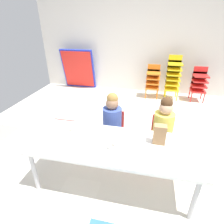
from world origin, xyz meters
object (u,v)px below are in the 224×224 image
object	(u,v)px
kid_chair_orange_stack	(153,79)
seated_child_middle_seat	(164,124)
donut_powdered_loose	(112,146)
kid_chair_red_stack	(199,82)
seated_child_near_camera	(112,118)
kid_chair_yellow_stack	(173,75)
craft_table	(113,147)
donut_powdered_on_plate	(69,131)
folded_activity_table	(78,69)
paper_bag_brown	(160,134)
paper_plate_center_table	(120,152)
paper_plate_near_edge	(70,133)

from	to	relation	value
kid_chair_orange_stack	seated_child_middle_seat	bearing A→B (deg)	-86.04
seated_child_middle_seat	donut_powdered_loose	xyz separation A→B (m)	(-0.55, -0.64, 0.03)
kid_chair_orange_stack	kid_chair_red_stack	bearing A→B (deg)	0.00
seated_child_near_camera	kid_chair_red_stack	xyz separation A→B (m)	(1.60, 2.32, -0.10)
seated_child_middle_seat	kid_chair_yellow_stack	xyz separation A→B (m)	(0.31, 2.32, 0.02)
kid_chair_yellow_stack	craft_table	bearing A→B (deg)	-106.45
donut_powdered_on_plate	folded_activity_table	bearing A→B (deg)	110.06
seated_child_middle_seat	seated_child_near_camera	bearing A→B (deg)	180.00
craft_table	kid_chair_orange_stack	bearing A→B (deg)	82.37
paper_bag_brown	paper_plate_center_table	distance (m)	0.47
seated_child_near_camera	paper_plate_near_edge	bearing A→B (deg)	-130.38
kid_chair_orange_stack	donut_powdered_on_plate	world-z (taller)	kid_chair_orange_stack
kid_chair_orange_stack	donut_powdered_loose	xyz separation A→B (m)	(-0.39, -2.96, 0.13)
kid_chair_orange_stack	folded_activity_table	size ratio (longest dim) A/B	0.74
kid_chair_yellow_stack	folded_activity_table	distance (m)	2.53
craft_table	kid_chair_orange_stack	xyz separation A→B (m)	(0.39, 2.90, -0.07)
folded_activity_table	paper_bag_brown	size ratio (longest dim) A/B	4.94
kid_chair_orange_stack	paper_plate_near_edge	world-z (taller)	kid_chair_orange_stack
craft_table	seated_child_near_camera	size ratio (longest dim) A/B	1.99
kid_chair_yellow_stack	kid_chair_red_stack	bearing A→B (deg)	-0.05
seated_child_middle_seat	kid_chair_yellow_stack	bearing A→B (deg)	82.48
seated_child_near_camera	paper_plate_center_table	distance (m)	0.75
seated_child_middle_seat	kid_chair_orange_stack	xyz separation A→B (m)	(-0.16, 2.32, -0.10)
kid_chair_red_stack	donut_powdered_on_plate	world-z (taller)	kid_chair_red_stack
craft_table	donut_powdered_loose	size ratio (longest dim) A/B	16.39
kid_chair_red_stack	donut_powdered_on_plate	xyz separation A→B (m)	(-2.01, -2.80, 0.14)
paper_plate_center_table	donut_powdered_on_plate	distance (m)	0.68
kid_chair_orange_stack	kid_chair_red_stack	world-z (taller)	same
craft_table	seated_child_near_camera	distance (m)	0.59
kid_chair_yellow_stack	folded_activity_table	bearing A→B (deg)	174.54
folded_activity_table	donut_powdered_loose	distance (m)	3.60
seated_child_near_camera	seated_child_middle_seat	distance (m)	0.69
craft_table	seated_child_near_camera	xyz separation A→B (m)	(-0.14, 0.58, 0.03)
donut_powdered_on_plate	kid_chair_yellow_stack	bearing A→B (deg)	63.41
seated_child_middle_seat	kid_chair_red_stack	size ratio (longest dim) A/B	1.15
craft_table	paper_plate_near_edge	size ratio (longest dim) A/B	10.16
paper_bag_brown	paper_plate_near_edge	size ratio (longest dim) A/B	1.22
folded_activity_table	craft_table	bearing A→B (deg)	-62.09
kid_chair_orange_stack	seated_child_near_camera	bearing A→B (deg)	-102.75
paper_bag_brown	kid_chair_yellow_stack	bearing A→B (deg)	82.22
paper_bag_brown	folded_activity_table	bearing A→B (deg)	125.28
kid_chair_red_stack	donut_powdered_loose	bearing A→B (deg)	-116.30
paper_bag_brown	kid_chair_red_stack	bearing A→B (deg)	70.51
craft_table	paper_bag_brown	distance (m)	0.51
paper_plate_near_edge	donut_powdered_loose	xyz separation A→B (m)	(0.55, -0.15, 0.01)
kid_chair_yellow_stack	kid_chair_red_stack	size ratio (longest dim) A/B	1.30
paper_bag_brown	paper_plate_near_edge	xyz separation A→B (m)	(-1.02, -0.03, -0.11)
seated_child_middle_seat	paper_bag_brown	world-z (taller)	seated_child_middle_seat
kid_chair_red_stack	paper_plate_near_edge	distance (m)	3.45
paper_bag_brown	donut_powdered_loose	xyz separation A→B (m)	(-0.48, -0.18, -0.09)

